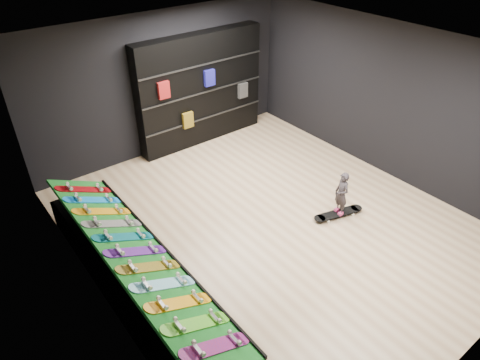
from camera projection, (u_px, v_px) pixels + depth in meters
floor at (269, 222)px, 7.59m from camera, size 6.00×7.00×0.01m
ceiling at (277, 54)px, 5.92m from camera, size 6.00×7.00×0.01m
wall_back at (162, 84)px, 9.05m from camera, size 6.00×0.02×3.00m
wall_left at (89, 223)px, 5.22m from camera, size 0.02×7.00×3.00m
wall_right at (388, 101)px, 8.30m from camera, size 0.02×7.00×3.00m
display_rack at (137, 278)px, 6.15m from camera, size 0.90×4.50×0.50m
turf_ramp at (135, 253)px, 5.91m from camera, size 0.92×4.50×0.46m
back_shelving at (201, 90)px, 9.51m from camera, size 3.08×0.36×2.46m
floor_skateboard at (338, 214)px, 7.70m from camera, size 1.00×0.47×0.09m
child at (340, 201)px, 7.53m from camera, size 0.18×0.22×0.50m
display_board_0 at (216, 346)px, 4.66m from camera, size 0.93×0.22×0.50m
display_board_1 at (196, 324)px, 4.91m from camera, size 0.93×0.22×0.50m
display_board_2 at (179, 303)px, 5.16m from camera, size 0.93×0.22×0.50m
display_board_3 at (163, 284)px, 5.41m from camera, size 0.93×0.22×0.50m
display_board_4 at (149, 267)px, 5.66m from camera, size 0.93×0.22×0.50m
display_board_5 at (136, 251)px, 5.91m from camera, size 0.93×0.22×0.50m
display_board_6 at (124, 237)px, 6.15m from camera, size 0.93×0.22×0.50m
display_board_7 at (113, 224)px, 6.40m from camera, size 0.93×0.22×0.50m
display_board_8 at (102, 211)px, 6.65m from camera, size 0.93×0.22×0.50m
display_board_9 at (93, 200)px, 6.90m from camera, size 0.93×0.22×0.50m
display_board_10 at (84, 189)px, 7.15m from camera, size 0.93×0.22×0.50m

